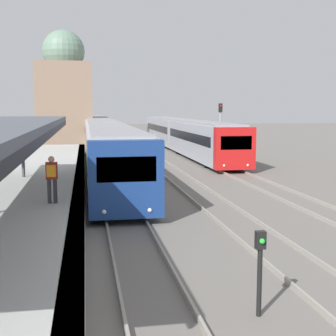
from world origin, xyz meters
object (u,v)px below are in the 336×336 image
object	(u,v)px
person_on_platform	(52,176)
signal_post_near	(260,264)
train_near	(101,136)
signal_mast_far	(220,124)
train_far	(182,133)

from	to	relation	value
person_on_platform	signal_post_near	xyz separation A→B (m)	(4.56, -8.02, -0.75)
person_on_platform	train_near	xyz separation A→B (m)	(2.58, 25.42, -0.08)
signal_mast_far	signal_post_near	bearing A→B (deg)	-104.76
person_on_platform	train_far	size ratio (longest dim) A/B	0.05
person_on_platform	train_near	size ratio (longest dim) A/B	0.03
signal_mast_far	person_on_platform	bearing A→B (deg)	-121.00
train_near	train_far	xyz separation A→B (m)	(7.98, 2.86, -0.04)
signal_mast_far	train_far	bearing A→B (deg)	98.82
train_far	signal_mast_far	size ratio (longest dim) A/B	7.30
person_on_platform	signal_post_near	world-z (taller)	person_on_platform
train_far	signal_mast_far	distance (m)	8.70
train_near	signal_post_near	world-z (taller)	train_near
train_far	signal_post_near	size ratio (longest dim) A/B	18.87
signal_post_near	train_near	bearing A→B (deg)	93.39
train_near	train_far	size ratio (longest dim) A/B	1.55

